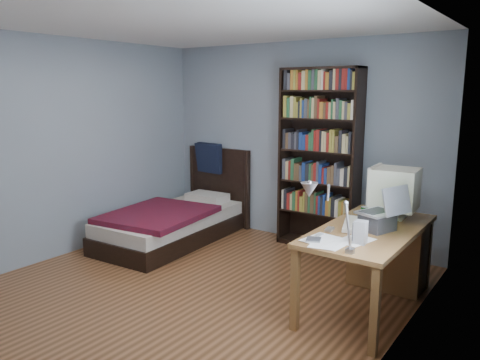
{
  "coord_description": "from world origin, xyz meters",
  "views": [
    {
      "loc": [
        2.84,
        -3.13,
        1.91
      ],
      "look_at": [
        0.09,
        0.74,
        0.99
      ],
      "focal_mm": 35.0,
      "sensor_mm": 36.0,
      "label": 1
    }
  ],
  "objects": [
    {
      "name": "external_drive",
      "position": [
        1.27,
        0.08,
        0.74
      ],
      "size": [
        0.14,
        0.14,
        0.02
      ],
      "primitive_type": "cube",
      "rotation": [
        0.0,
        0.0,
        0.34
      ],
      "color": "gray",
      "rests_on": "desk"
    },
    {
      "name": "phone_grey",
      "position": [
        1.25,
        0.24,
        0.74
      ],
      "size": [
        0.05,
        0.08,
        0.02
      ],
      "primitive_type": "cube",
      "rotation": [
        0.0,
        0.0,
        -0.1
      ],
      "color": "gray",
      "rests_on": "desk"
    },
    {
      "name": "desk_lamp",
      "position": [
        1.5,
        -0.36,
        1.2
      ],
      "size": [
        0.22,
        0.5,
        0.59
      ],
      "color": "#99999E",
      "rests_on": "desk"
    },
    {
      "name": "laptop",
      "position": [
        1.59,
        0.67,
        0.84
      ],
      "size": [
        0.42,
        0.39,
        0.4
      ],
      "color": "#2D2D30",
      "rests_on": "desk"
    },
    {
      "name": "keyboard",
      "position": [
        1.38,
        0.67,
        0.75
      ],
      "size": [
        0.33,
        0.51,
        0.05
      ],
      "primitive_type": "cube",
      "rotation": [
        0.0,
        0.07,
        0.31
      ],
      "color": "#BFB49F",
      "rests_on": "desk"
    },
    {
      "name": "bed",
      "position": [
        -1.21,
        1.13,
        0.26
      ],
      "size": [
        1.2,
        2.09,
        1.16
      ],
      "color": "black",
      "rests_on": "floor"
    },
    {
      "name": "speaker",
      "position": [
        1.59,
        0.25,
        0.82
      ],
      "size": [
        0.1,
        0.1,
        0.18
      ],
      "primitive_type": "cube",
      "rotation": [
        0.0,
        0.0,
        0.07
      ],
      "color": "gray",
      "rests_on": "desk"
    },
    {
      "name": "desk",
      "position": [
        1.51,
        1.13,
        0.42
      ],
      "size": [
        0.75,
        1.56,
        0.73
      ],
      "color": "brown",
      "rests_on": "floor"
    },
    {
      "name": "phone_silver",
      "position": [
        1.25,
        0.43,
        0.74
      ],
      "size": [
        0.07,
        0.12,
        0.02
      ],
      "primitive_type": "cube",
      "rotation": [
        0.0,
        0.0,
        0.15
      ],
      "color": "silver",
      "rests_on": "desk"
    },
    {
      "name": "bookshelf",
      "position": [
        0.41,
        1.94,
        1.09
      ],
      "size": [
        0.98,
        0.3,
        2.17
      ],
      "color": "black",
      "rests_on": "floor"
    },
    {
      "name": "room",
      "position": [
        0.03,
        -0.0,
        1.25
      ],
      "size": [
        4.2,
        4.24,
        2.5
      ],
      "color": "#5A351A",
      "rests_on": "ground"
    },
    {
      "name": "mouse",
      "position": [
        1.51,
        0.94,
        0.75
      ],
      "size": [
        0.06,
        0.1,
        0.03
      ],
      "primitive_type": "ellipsoid",
      "color": "silver",
      "rests_on": "desk"
    },
    {
      "name": "crt_monitor",
      "position": [
        1.54,
        1.16,
        1.0
      ],
      "size": [
        0.44,
        0.4,
        0.48
      ],
      "color": "beige",
      "rests_on": "desk"
    },
    {
      "name": "soda_can",
      "position": [
        1.37,
        0.93,
        0.79
      ],
      "size": [
        0.07,
        0.07,
        0.12
      ],
      "primitive_type": "cylinder",
      "color": "#0A3C08",
      "rests_on": "desk"
    }
  ]
}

